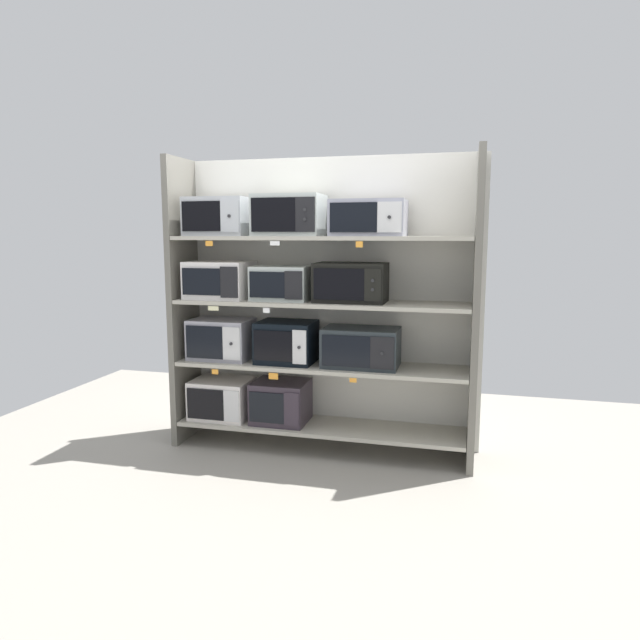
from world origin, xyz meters
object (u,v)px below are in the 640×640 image
microwave_1 (281,402)px  microwave_9 (290,215)px  microwave_5 (220,280)px  microwave_7 (351,283)px  microwave_6 (282,283)px  microwave_8 (219,217)px  microwave_10 (369,218)px  microwave_2 (221,339)px  microwave_3 (286,342)px  microwave_0 (222,398)px  microwave_4 (361,347)px

microwave_1 → microwave_9: size_ratio=0.83×
microwave_5 → microwave_7: 1.07m
microwave_5 → microwave_6: microwave_5 is taller
microwave_8 → microwave_9: size_ratio=0.96×
microwave_10 → microwave_2: bearing=-180.0°
microwave_3 → microwave_8: 1.12m
microwave_0 → microwave_2: size_ratio=0.97×
microwave_5 → microwave_8: size_ratio=0.98×
microwave_3 → microwave_5: size_ratio=0.91×
microwave_2 → microwave_9: microwave_9 is taller
microwave_9 → microwave_10: microwave_9 is taller
microwave_0 → microwave_3: microwave_3 is taller
microwave_2 → microwave_10: size_ratio=0.89×
microwave_1 → microwave_6: size_ratio=0.97×
microwave_5 → microwave_10: microwave_10 is taller
microwave_3 → microwave_4: microwave_3 is taller
microwave_0 → microwave_6: (0.53, 0.00, 0.97)m
microwave_9 → microwave_0: bearing=180.0°
microwave_2 → microwave_7: (1.07, 0.00, 0.48)m
microwave_7 → microwave_10: 0.50m
microwave_6 → microwave_10: (0.68, -0.00, 0.50)m
microwave_1 → microwave_6: 0.96m
microwave_0 → microwave_2: 0.50m
microwave_1 → microwave_8: (-0.50, -0.00, 1.47)m
microwave_3 → microwave_9: microwave_9 is taller
microwave_1 → microwave_7: bearing=-0.0°
microwave_0 → microwave_5: size_ratio=0.97×
microwave_2 → microwave_3: (0.56, 0.00, 0.00)m
microwave_4 → microwave_5: size_ratio=1.17×
microwave_4 → microwave_6: 0.79m
microwave_7 → microwave_9: bearing=-180.0°
microwave_6 → microwave_8: (-0.52, -0.00, 0.51)m
microwave_7 → microwave_1: bearing=180.0°
microwave_6 → microwave_8: size_ratio=0.89×
microwave_9 → microwave_10: 0.61m
microwave_1 → microwave_2: (-0.50, -0.00, 0.49)m
microwave_1 → microwave_7: microwave_7 is taller
microwave_6 → microwave_0: bearing=-180.0°
microwave_2 → microwave_0: bearing=179.6°
microwave_9 → microwave_7: bearing=0.0°
microwave_0 → microwave_8: bearing=0.6°
microwave_0 → microwave_7: 1.46m
microwave_6 → microwave_10: bearing=-0.0°
microwave_1 → microwave_6: microwave_6 is taller
microwave_1 → microwave_10: (0.70, -0.00, 1.45)m
microwave_0 → microwave_3: 0.75m
microwave_0 → microwave_7: bearing=-0.0°
microwave_1 → microwave_9: (0.09, -0.00, 1.48)m
microwave_5 → microwave_10: 1.29m
microwave_0 → microwave_1: bearing=0.0°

